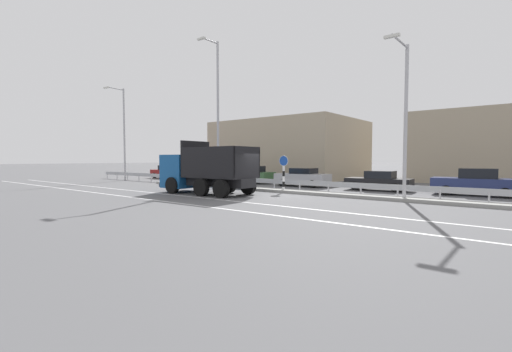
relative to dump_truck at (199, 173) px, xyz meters
name	(u,v)px	position (x,y,z in m)	size (l,w,h in m)	color
ground_plane	(268,197)	(4.71, 1.07, -1.26)	(320.00, 320.00, 0.00)	#565659
lane_strip_0	(186,196)	(0.85, -1.77, -1.26)	(50.54, 0.16, 0.01)	silver
lane_strip_1	(152,200)	(0.85, -4.08, -1.26)	(50.54, 0.16, 0.01)	silver
median_island	(293,192)	(4.71, 3.82, -1.17)	(27.80, 1.10, 0.18)	gray
median_guardrail	(300,183)	(4.71, 4.63, -0.69)	(50.54, 0.09, 0.78)	#9EA0A5
dump_truck	(199,173)	(0.00, 0.00, 0.00)	(6.59, 2.94, 3.33)	#144C8C
median_road_sign	(284,173)	(3.97, 3.82, -0.01)	(0.69, 0.16, 2.41)	white
street_lamp_0	(123,130)	(-15.44, 3.81, 3.83)	(0.72, 2.11, 9.24)	#ADADB2
street_lamp_1	(217,109)	(-1.97, 3.63, 4.68)	(0.70, 1.84, 10.97)	#ADADB2
street_lamp_2	(405,113)	(11.50, 3.60, 3.27)	(0.70, 2.61, 8.01)	#ADADB2
parked_car_0	(168,172)	(-15.29, 9.17, -0.52)	(4.14, 2.06, 1.47)	maroon
parked_car_1	(204,173)	(-9.20, 9.04, -0.53)	(4.75, 1.91, 1.48)	navy
parked_car_2	(252,175)	(-2.99, 9.07, -0.48)	(4.19, 1.89, 1.56)	#335B33
parked_car_3	(302,177)	(2.52, 8.66, -0.51)	(4.33, 2.01, 1.46)	#A3A3A8
parked_car_4	(379,181)	(8.48, 8.89, -0.57)	(4.39, 2.03, 1.37)	black
parked_car_5	(476,182)	(14.12, 9.17, -0.46)	(4.71, 2.00, 1.63)	navy
background_building_0	(289,150)	(-5.37, 18.93, 1.96)	(15.20, 11.78, 6.44)	tan
background_building_1	(511,147)	(15.23, 24.40, 2.02)	(15.82, 11.18, 6.56)	tan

